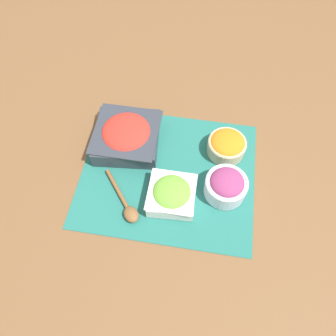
{
  "coord_description": "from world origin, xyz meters",
  "views": [
    {
      "loc": [
        -0.08,
        0.49,
        0.88
      ],
      "look_at": [
        0.0,
        0.0,
        0.03
      ],
      "focal_mm": 35.0,
      "sensor_mm": 36.0,
      "label": 1
    }
  ],
  "objects_px": {
    "onion_bowl": "(226,185)",
    "lettuce_bowl": "(172,194)",
    "carrot_bowl": "(227,145)",
    "tomato_bowl": "(127,135)",
    "wooden_spoon": "(127,206)"
  },
  "relations": [
    {
      "from": "onion_bowl",
      "to": "lettuce_bowl",
      "type": "bearing_deg",
      "value": 17.56
    },
    {
      "from": "lettuce_bowl",
      "to": "onion_bowl",
      "type": "xyz_separation_m",
      "value": [
        -0.15,
        -0.05,
        0.01
      ]
    },
    {
      "from": "lettuce_bowl",
      "to": "carrot_bowl",
      "type": "relative_size",
      "value": 1.16
    },
    {
      "from": "lettuce_bowl",
      "to": "tomato_bowl",
      "type": "relative_size",
      "value": 0.65
    },
    {
      "from": "tomato_bowl",
      "to": "wooden_spoon",
      "type": "bearing_deg",
      "value": 102.09
    },
    {
      "from": "onion_bowl",
      "to": "wooden_spoon",
      "type": "bearing_deg",
      "value": 19.45
    },
    {
      "from": "onion_bowl",
      "to": "wooden_spoon",
      "type": "height_order",
      "value": "onion_bowl"
    },
    {
      "from": "lettuce_bowl",
      "to": "carrot_bowl",
      "type": "bearing_deg",
      "value": -126.71
    },
    {
      "from": "lettuce_bowl",
      "to": "wooden_spoon",
      "type": "distance_m",
      "value": 0.13
    },
    {
      "from": "tomato_bowl",
      "to": "carrot_bowl",
      "type": "xyz_separation_m",
      "value": [
        -0.31,
        -0.02,
        -0.0
      ]
    },
    {
      "from": "onion_bowl",
      "to": "tomato_bowl",
      "type": "bearing_deg",
      "value": -21.94
    },
    {
      "from": "tomato_bowl",
      "to": "onion_bowl",
      "type": "relative_size",
      "value": 1.74
    },
    {
      "from": "carrot_bowl",
      "to": "wooden_spoon",
      "type": "xyz_separation_m",
      "value": [
        0.27,
        0.24,
        -0.02
      ]
    },
    {
      "from": "carrot_bowl",
      "to": "lettuce_bowl",
      "type": "bearing_deg",
      "value": 53.29
    },
    {
      "from": "tomato_bowl",
      "to": "onion_bowl",
      "type": "xyz_separation_m",
      "value": [
        -0.32,
        0.13,
        0.0
      ]
    }
  ]
}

